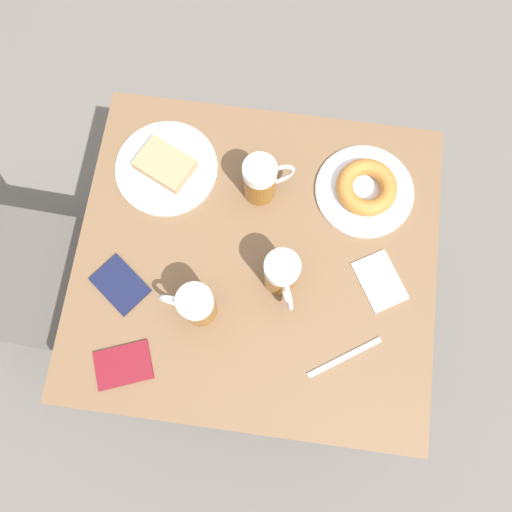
{
  "coord_description": "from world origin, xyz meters",
  "views": [
    {
      "loc": [
        -0.29,
        -0.04,
        1.88
      ],
      "look_at": [
        0.0,
        0.0,
        0.75
      ],
      "focal_mm": 35.0,
      "sensor_mm": 36.0,
      "label": 1
    }
  ],
  "objects": [
    {
      "name": "fork",
      "position": [
        -0.2,
        -0.23,
        0.73
      ],
      "size": [
        0.11,
        0.16,
        0.0
      ],
      "rotation": [
        0.0,
        0.0,
        3.73
      ],
      "color": "silver",
      "rests_on": "table"
    },
    {
      "name": "plate_with_cake",
      "position": [
        0.2,
        0.25,
        0.74
      ],
      "size": [
        0.26,
        0.26,
        0.04
      ],
      "color": "silver",
      "rests_on": "table"
    },
    {
      "name": "plate_with_donut",
      "position": [
        0.2,
        -0.24,
        0.75
      ],
      "size": [
        0.24,
        0.24,
        0.05
      ],
      "color": "silver",
      "rests_on": "table"
    },
    {
      "name": "passport_near_edge",
      "position": [
        -0.29,
        0.26,
        0.73
      ],
      "size": [
        0.13,
        0.15,
        0.01
      ],
      "rotation": [
        0.0,
        0.0,
        0.37
      ],
      "color": "maroon",
      "rests_on": "table"
    },
    {
      "name": "ground_plane",
      "position": [
        0.0,
        0.0,
        0.0
      ],
      "size": [
        8.0,
        8.0,
        0.0
      ],
      "primitive_type": "plane",
      "color": "#666059"
    },
    {
      "name": "table",
      "position": [
        0.0,
        0.0,
        0.66
      ],
      "size": [
        0.79,
        0.86,
        0.73
      ],
      "color": "brown",
      "rests_on": "ground_plane"
    },
    {
      "name": "passport_far_edge",
      "position": [
        -0.11,
        0.31,
        0.73
      ],
      "size": [
        0.15,
        0.15,
        0.01
      ],
      "rotation": [
        0.0,
        0.0,
        5.63
      ],
      "color": "#141938",
      "rests_on": "table"
    },
    {
      "name": "napkin_folded",
      "position": [
        -0.02,
        -0.3,
        0.73
      ],
      "size": [
        0.16,
        0.14,
        0.0
      ],
      "rotation": [
        0.0,
        0.0,
        0.54
      ],
      "color": "white",
      "rests_on": "table"
    },
    {
      "name": "beer_mug_right",
      "position": [
        -0.05,
        -0.06,
        0.8
      ],
      "size": [
        0.12,
        0.08,
        0.14
      ],
      "color": "#8C5619",
      "rests_on": "table"
    },
    {
      "name": "beer_mug_center",
      "position": [
        0.17,
        0.01,
        0.8
      ],
      "size": [
        0.08,
        0.12,
        0.14
      ],
      "color": "#8C5619",
      "rests_on": "table"
    },
    {
      "name": "beer_mug_left",
      "position": [
        -0.14,
        0.11,
        0.8
      ],
      "size": [
        0.08,
        0.13,
        0.14
      ],
      "color": "#8C5619",
      "rests_on": "table"
    }
  ]
}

